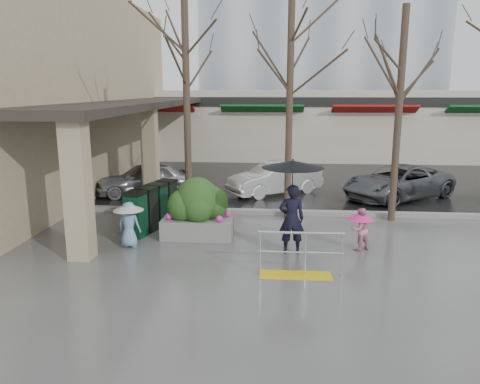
# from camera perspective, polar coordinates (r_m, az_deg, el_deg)

# --- Properties ---
(ground) EXTENTS (120.00, 120.00, 0.00)m
(ground) POSITION_cam_1_polar(r_m,az_deg,el_deg) (11.84, 0.21, -7.72)
(ground) COLOR #51514F
(ground) RESTS_ON ground
(street_asphalt) EXTENTS (120.00, 36.00, 0.01)m
(street_asphalt) POSITION_cam_1_polar(r_m,az_deg,el_deg) (33.34, 3.08, 5.40)
(street_asphalt) COLOR black
(street_asphalt) RESTS_ON ground
(curb) EXTENTS (120.00, 0.30, 0.15)m
(curb) POSITION_cam_1_polar(r_m,az_deg,el_deg) (15.63, 1.32, -2.42)
(curb) COLOR gray
(curb) RESTS_ON ground
(near_building) EXTENTS (6.00, 18.00, 8.00)m
(near_building) POSITION_cam_1_polar(r_m,az_deg,el_deg) (21.47, -23.20, 11.25)
(near_building) COLOR tan
(near_building) RESTS_ON ground
(canopy_slab) EXTENTS (2.80, 18.00, 0.25)m
(canopy_slab) POSITION_cam_1_polar(r_m,az_deg,el_deg) (19.90, -12.13, 10.86)
(canopy_slab) COLOR #2D2823
(canopy_slab) RESTS_ON pillar_front
(pillar_front) EXTENTS (0.55, 0.55, 3.50)m
(pillar_front) POSITION_cam_1_polar(r_m,az_deg,el_deg) (11.83, -19.18, 0.37)
(pillar_front) COLOR tan
(pillar_front) RESTS_ON ground
(pillar_back) EXTENTS (0.55, 0.55, 3.50)m
(pillar_back) POSITION_cam_1_polar(r_m,az_deg,el_deg) (17.88, -10.90, 4.73)
(pillar_back) COLOR tan
(pillar_back) RESTS_ON ground
(storefront_row) EXTENTS (34.00, 6.74, 4.00)m
(storefront_row) POSITION_cam_1_polar(r_m,az_deg,el_deg) (29.14, 6.90, 8.29)
(storefront_row) COLOR beige
(storefront_row) RESTS_ON ground
(handrail) EXTENTS (1.90, 0.50, 1.03)m
(handrail) POSITION_cam_1_polar(r_m,az_deg,el_deg) (10.57, 7.16, -8.19)
(handrail) COLOR yellow
(handrail) RESTS_ON ground
(tree_west) EXTENTS (3.20, 3.20, 6.80)m
(tree_west) POSITION_cam_1_polar(r_m,az_deg,el_deg) (14.99, -6.65, 16.20)
(tree_west) COLOR #382B21
(tree_west) RESTS_ON ground
(tree_midwest) EXTENTS (3.20, 3.20, 7.00)m
(tree_midwest) POSITION_cam_1_polar(r_m,az_deg,el_deg) (14.73, 6.21, 16.86)
(tree_midwest) COLOR #382B21
(tree_midwest) RESTS_ON ground
(tree_mideast) EXTENTS (3.20, 3.20, 6.50)m
(tree_mideast) POSITION_cam_1_polar(r_m,az_deg,el_deg) (15.15, 19.18, 14.72)
(tree_mideast) COLOR #382B21
(tree_mideast) RESTS_ON ground
(woman) EXTENTS (1.55, 1.55, 2.42)m
(woman) POSITION_cam_1_polar(r_m,az_deg,el_deg) (11.67, 6.38, -0.20)
(woman) COLOR black
(woman) RESTS_ON ground
(child_pink) EXTENTS (0.68, 0.68, 1.11)m
(child_pink) POSITION_cam_1_polar(r_m,az_deg,el_deg) (12.42, 14.42, -4.02)
(child_pink) COLOR pink
(child_pink) RESTS_ON ground
(child_blue) EXTENTS (0.80, 0.80, 1.22)m
(child_blue) POSITION_cam_1_polar(r_m,az_deg,el_deg) (12.59, -13.40, -3.26)
(child_blue) COLOR #73A0CC
(child_blue) RESTS_ON ground
(planter) EXTENTS (1.98, 1.16, 1.72)m
(planter) POSITION_cam_1_polar(r_m,az_deg,el_deg) (13.09, -5.16, -2.04)
(planter) COLOR gray
(planter) RESTS_ON ground
(news_boxes) EXTENTS (1.12, 2.39, 1.30)m
(news_boxes) POSITION_cam_1_polar(r_m,az_deg,el_deg) (14.16, -10.65, -1.79)
(news_boxes) COLOR #0D3D23
(news_boxes) RESTS_ON ground
(car_a) EXTENTS (3.99, 2.81, 1.26)m
(car_a) POSITION_cam_1_polar(r_m,az_deg,el_deg) (18.79, -11.62, 1.60)
(car_a) COLOR #A6A6AB
(car_a) RESTS_ON ground
(car_b) EXTENTS (3.92, 3.23, 1.26)m
(car_b) POSITION_cam_1_polar(r_m,az_deg,el_deg) (18.54, 4.27, 1.68)
(car_b) COLOR white
(car_b) RESTS_ON ground
(car_c) EXTENTS (4.91, 4.31, 1.26)m
(car_c) POSITION_cam_1_polar(r_m,az_deg,el_deg) (18.71, 18.71, 1.15)
(car_c) COLOR #55585C
(car_c) RESTS_ON ground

